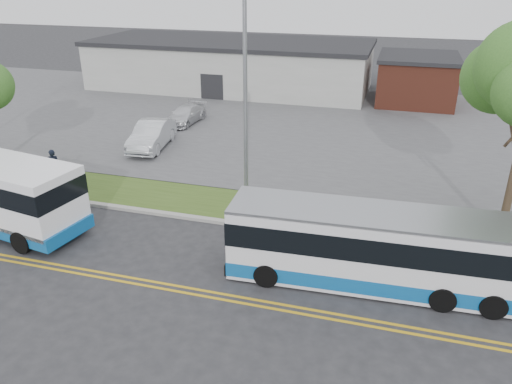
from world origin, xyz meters
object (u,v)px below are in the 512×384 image
(shuttle_bus, at_px, (7,195))
(transit_bus, at_px, (372,248))
(parked_car_b, at_px, (186,115))
(pedestrian, at_px, (54,166))
(streetlight_near, at_px, (245,99))
(parked_car_a, at_px, (152,135))

(shuttle_bus, relative_size, transit_bus, 0.82)
(parked_car_b, bearing_deg, pedestrian, -97.03)
(transit_bus, bearing_deg, parked_car_b, 128.30)
(streetlight_near, bearing_deg, transit_bus, -36.34)
(shuttle_bus, bearing_deg, pedestrian, 116.12)
(streetlight_near, bearing_deg, pedestrian, 179.04)
(streetlight_near, height_order, shuttle_bus, streetlight_near)
(parked_car_a, bearing_deg, shuttle_bus, -102.79)
(pedestrian, relative_size, parked_car_a, 0.36)
(transit_bus, xyz_separation_m, pedestrian, (-16.49, 4.60, -0.43))
(shuttle_bus, height_order, parked_car_b, shuttle_bus)
(streetlight_near, distance_m, parked_car_a, 11.26)
(shuttle_bus, bearing_deg, transit_bus, 10.42)
(pedestrian, xyz_separation_m, parked_car_b, (2.18, 11.92, -0.28))
(transit_bus, xyz_separation_m, parked_car_a, (-14.13, 10.93, -0.50))
(pedestrian, bearing_deg, shuttle_bus, 74.40)
(pedestrian, bearing_deg, transit_bus, 132.23)
(parked_car_b, bearing_deg, transit_bus, -45.76)
(shuttle_bus, height_order, transit_bus, shuttle_bus)
(streetlight_near, distance_m, parked_car_b, 15.35)
(shuttle_bus, xyz_separation_m, parked_car_a, (0.92, 11.16, -0.73))
(streetlight_near, relative_size, parked_car_b, 2.27)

